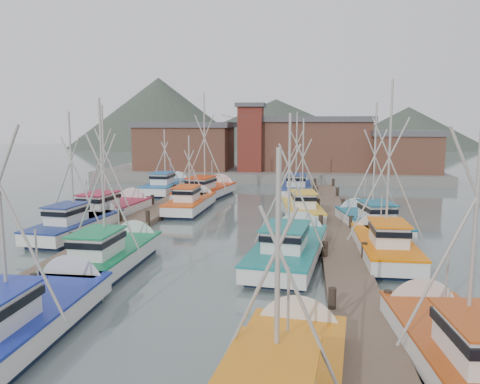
# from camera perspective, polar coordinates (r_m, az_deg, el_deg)

# --- Properties ---
(ground) EXTENTS (260.00, 260.00, 0.00)m
(ground) POSITION_cam_1_polar(r_m,az_deg,el_deg) (27.45, -2.62, -6.98)
(ground) COLOR #51615F
(ground) RESTS_ON ground
(dock_left) EXTENTS (2.30, 46.00, 1.50)m
(dock_left) POSITION_cam_1_polar(r_m,az_deg,el_deg) (33.09, -13.34, -4.16)
(dock_left) COLOR brown
(dock_left) RESTS_ON ground
(dock_right) EXTENTS (2.30, 46.00, 1.50)m
(dock_right) POSITION_cam_1_polar(r_m,az_deg,el_deg) (30.95, 11.69, -4.98)
(dock_right) COLOR brown
(dock_right) RESTS_ON ground
(quay) EXTENTS (44.00, 16.00, 1.20)m
(quay) POSITION_cam_1_polar(r_m,az_deg,el_deg) (63.56, 3.51, 2.36)
(quay) COLOR slate
(quay) RESTS_ON ground
(shed_left) EXTENTS (12.72, 8.48, 6.20)m
(shed_left) POSITION_cam_1_polar(r_m,az_deg,el_deg) (63.12, -6.66, 5.68)
(shed_left) COLOR brown
(shed_left) RESTS_ON quay
(shed_center) EXTENTS (14.84, 9.54, 6.90)m
(shed_center) POSITION_cam_1_polar(r_m,az_deg,el_deg) (63.08, 9.01, 5.95)
(shed_center) COLOR brown
(shed_center) RESTS_ON quay
(shed_right) EXTENTS (8.48, 6.36, 5.20)m
(shed_right) POSITION_cam_1_polar(r_m,az_deg,el_deg) (61.32, 19.41, 4.72)
(shed_right) COLOR brown
(shed_right) RESTS_ON quay
(lookout_tower) EXTENTS (3.60, 3.60, 8.50)m
(lookout_tower) POSITION_cam_1_polar(r_m,az_deg,el_deg) (59.44, 1.31, 6.74)
(lookout_tower) COLOR maroon
(lookout_tower) RESTS_ON quay
(distant_hills) EXTENTS (175.00, 140.00, 42.00)m
(distant_hills) POSITION_cam_1_polar(r_m,az_deg,el_deg) (149.82, 1.20, 5.63)
(distant_hills) COLOR #475345
(distant_hills) RESTS_ON ground
(boat_0) EXTENTS (4.01, 9.72, 9.94)m
(boat_0) POSITION_cam_1_polar(r_m,az_deg,el_deg) (18.03, -24.93, -13.88)
(boat_0) COLOR #0F1B34
(boat_0) RESTS_ON ground
(boat_3) EXTENTS (3.89, 8.85, 9.73)m
(boat_3) POSITION_cam_1_polar(r_m,az_deg,el_deg) (15.94, 24.75, -16.86)
(boat_3) COLOR #0F1B34
(boat_3) RESTS_ON ground
(boat_4) EXTENTS (3.69, 8.96, 9.20)m
(boat_4) POSITION_cam_1_polar(r_m,az_deg,el_deg) (24.68, -15.34, -7.41)
(boat_4) COLOR #0F1B34
(boat_4) RESTS_ON ground
(boat_5) EXTENTS (4.34, 10.29, 8.69)m
(boat_5) POSITION_cam_1_polar(r_m,az_deg,el_deg) (25.32, 6.19, -6.76)
(boat_5) COLOR #0F1B34
(boat_5) RESTS_ON ground
(boat_6) EXTENTS (3.56, 8.80, 8.70)m
(boat_6) POSITION_cam_1_polar(r_m,az_deg,el_deg) (32.51, -18.88, -3.77)
(boat_6) COLOR #0F1B34
(boat_6) RESTS_ON ground
(boat_7) EXTENTS (4.04, 8.56, 10.19)m
(boat_7) POSITION_cam_1_polar(r_m,az_deg,el_deg) (26.89, 17.01, -6.16)
(boat_7) COLOR #0F1B34
(boat_7) RESTS_ON ground
(boat_8) EXTENTS (2.88, 8.48, 6.96)m
(boat_8) POSITION_cam_1_polar(r_m,az_deg,el_deg) (39.31, -5.89, -1.31)
(boat_8) COLOR #0F1B34
(boat_8) RESTS_ON ground
(boat_9) EXTENTS (3.54, 8.62, 8.29)m
(boat_9) POSITION_cam_1_polar(r_m,az_deg,el_deg) (36.57, 7.44, -2.07)
(boat_9) COLOR #0F1B34
(boat_9) RESTS_ON ground
(boat_10) EXTENTS (4.12, 9.98, 9.46)m
(boat_10) POSITION_cam_1_polar(r_m,az_deg,el_deg) (37.14, -15.40, -2.13)
(boat_10) COLOR #0F1B34
(boat_10) RESTS_ON ground
(boat_11) EXTENTS (4.35, 9.09, 9.32)m
(boat_11) POSITION_cam_1_polar(r_m,az_deg,el_deg) (32.83, 15.38, -3.49)
(boat_11) COLOR #0F1B34
(boat_11) RESTS_ON ground
(boat_12) EXTENTS (4.75, 10.36, 10.99)m
(boat_12) POSITION_cam_1_polar(r_m,az_deg,el_deg) (45.92, -3.92, 0.14)
(boat_12) COLOR #0F1B34
(boat_12) RESTS_ON ground
(boat_13) EXTENTS (3.73, 9.46, 9.20)m
(boat_13) POSITION_cam_1_polar(r_m,az_deg,el_deg) (48.49, 6.83, 0.53)
(boat_13) COLOR #0F1B34
(boat_13) RESTS_ON ground
(boat_14) EXTENTS (3.20, 9.39, 7.43)m
(boat_14) POSITION_cam_1_polar(r_m,az_deg,el_deg) (50.27, -8.80, 0.76)
(boat_14) COLOR #0F1B34
(boat_14) RESTS_ON ground
(gull_near) EXTENTS (1.55, 0.64, 0.24)m
(gull_near) POSITION_cam_1_polar(r_m,az_deg,el_deg) (25.25, -0.52, 9.13)
(gull_near) COLOR gray
(gull_near) RESTS_ON ground
(gull_far) EXTENTS (1.54, 0.61, 0.24)m
(gull_far) POSITION_cam_1_polar(r_m,az_deg,el_deg) (32.34, 5.28, 4.75)
(gull_far) COLOR gray
(gull_far) RESTS_ON ground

